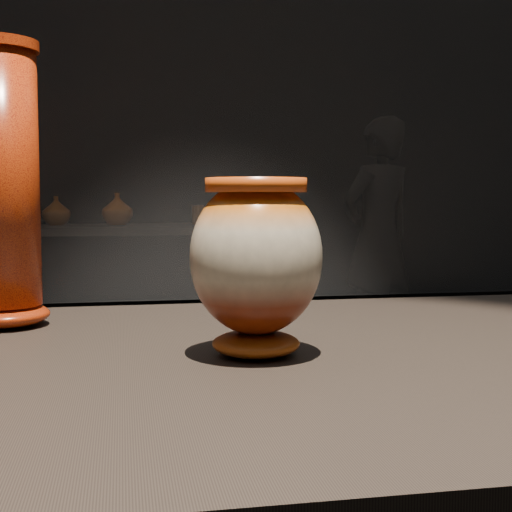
{
  "coord_description": "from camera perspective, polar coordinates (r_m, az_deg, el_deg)",
  "views": [
    {
      "loc": [
        -0.18,
        -0.8,
        1.08
      ],
      "look_at": [
        -0.03,
        -0.01,
        1.01
      ],
      "focal_mm": 50.0,
      "sensor_mm": 36.0,
      "label": 1
    }
  ],
  "objects": [
    {
      "name": "back_vase_left",
      "position": [
        4.55,
        -15.69,
        3.5
      ],
      "size": [
        0.22,
        0.22,
        0.18
      ],
      "primitive_type": "imported",
      "rotation": [
        0.0,
        0.0,
        5.06
      ],
      "color": "brown",
      "rests_on": "back_shelf"
    },
    {
      "name": "back_vase_right",
      "position": [
        4.56,
        -4.66,
        3.31
      ],
      "size": [
        0.08,
        0.08,
        0.12
      ],
      "primitive_type": "cylinder",
      "color": "brown",
      "rests_on": "back_shelf"
    },
    {
      "name": "back_vase_mid",
      "position": [
        4.51,
        -11.03,
        3.71
      ],
      "size": [
        0.25,
        0.25,
        0.2
      ],
      "primitive_type": "imported",
      "rotation": [
        0.0,
        0.0,
        3.55
      ],
      "color": "#6A1E09",
      "rests_on": "back_shelf"
    },
    {
      "name": "back_shelf",
      "position": [
        4.53,
        -10.81,
        -0.9
      ],
      "size": [
        2.0,
        0.6,
        0.9
      ],
      "color": "black",
      "rests_on": "ground"
    },
    {
      "name": "tall_vase",
      "position": [
        1.05,
        -19.74,
        4.99
      ],
      "size": [
        0.16,
        0.16,
        0.39
      ],
      "rotation": [
        0.0,
        0.0,
        0.39
      ],
      "color": "#B7390C",
      "rests_on": "display_plinth"
    },
    {
      "name": "visitor",
      "position": [
        4.89,
        9.73,
        1.52
      ],
      "size": [
        0.69,
        0.58,
        1.61
      ],
      "primitive_type": "imported",
      "rotation": [
        0.0,
        0.0,
        3.55
      ],
      "color": "black",
      "rests_on": "ground"
    },
    {
      "name": "main_vase",
      "position": [
        0.81,
        0.0,
        -0.26
      ],
      "size": [
        0.16,
        0.16,
        0.2
      ],
      "rotation": [
        0.0,
        0.0,
        -0.04
      ],
      "color": "#6A1E09",
      "rests_on": "display_plinth"
    }
  ]
}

